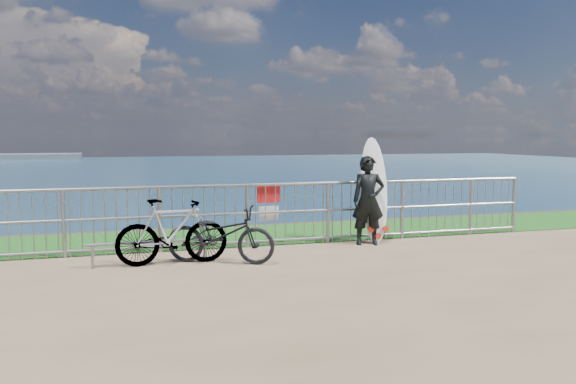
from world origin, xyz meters
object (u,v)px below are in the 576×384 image
object	(u,v)px
surfer	(368,201)
surfboard	(374,194)
bicycle_near	(221,235)
bicycle_far	(172,232)

from	to	relation	value
surfer	surfboard	bearing A→B (deg)	53.66
surfboard	bicycle_near	size ratio (longest dim) A/B	1.15
bicycle_near	bicycle_far	bearing A→B (deg)	106.14
surfboard	bicycle_far	xyz separation A→B (m)	(-3.70, -0.78, -0.39)
bicycle_far	surfer	bearing A→B (deg)	-81.66
surfer	bicycle_near	distance (m)	2.90
surfboard	bicycle_near	world-z (taller)	surfboard
surfer	bicycle_far	size ratio (longest dim) A/B	0.95
surfboard	surfer	bearing A→B (deg)	-138.35
bicycle_near	bicycle_far	world-z (taller)	bicycle_far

